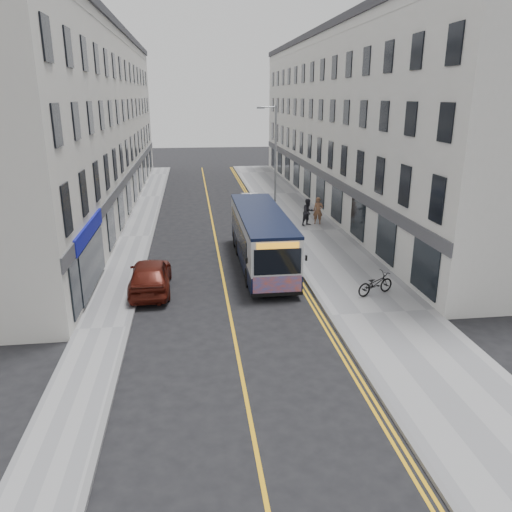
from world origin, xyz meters
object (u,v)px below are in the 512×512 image
object	(u,v)px
city_bus	(261,237)
car_white	(251,202)
pedestrian_far	(308,212)
pedestrian_near	(318,211)
streetlamp	(274,162)
bicycle	(375,284)
car_maroon	(150,275)

from	to	relation	value
city_bus	car_white	world-z (taller)	city_bus
city_bus	pedestrian_far	world-z (taller)	city_bus
pedestrian_far	car_white	world-z (taller)	pedestrian_far
pedestrian_near	city_bus	bearing A→B (deg)	-105.77
pedestrian_near	streetlamp	bearing A→B (deg)	-170.37
bicycle	car_white	distance (m)	18.86
bicycle	pedestrian_near	bearing A→B (deg)	-24.25
streetlamp	car_maroon	bearing A→B (deg)	-123.80
streetlamp	car_white	size ratio (longest dim) A/B	2.14
streetlamp	pedestrian_far	distance (m)	4.10
city_bus	pedestrian_near	bearing A→B (deg)	57.58
city_bus	bicycle	bearing A→B (deg)	-47.98
bicycle	car_maroon	world-z (taller)	car_maroon
streetlamp	pedestrian_near	bearing A→B (deg)	-7.02
pedestrian_far	bicycle	bearing A→B (deg)	-118.74
city_bus	bicycle	xyz separation A→B (m)	(4.44, -4.93, -0.97)
pedestrian_near	car_white	distance (m)	6.93
city_bus	bicycle	size ratio (longest dim) A/B	5.24
city_bus	car_white	distance (m)	13.70
pedestrian_far	car_white	xyz separation A→B (m)	(-3.24, 5.95, -0.42)
pedestrian_far	car_maroon	size ratio (longest dim) A/B	0.40
pedestrian_far	car_maroon	world-z (taller)	pedestrian_far
bicycle	car_maroon	distance (m)	10.17
bicycle	car_white	bearing A→B (deg)	-11.13
pedestrian_far	car_maroon	xyz separation A→B (m)	(-9.84, -10.62, -0.26)
streetlamp	car_maroon	xyz separation A→B (m)	(-7.57, -11.31, -3.60)
city_bus	pedestrian_near	size ratio (longest dim) A/B	5.42
car_white	city_bus	bearing A→B (deg)	-96.31
pedestrian_near	pedestrian_far	size ratio (longest dim) A/B	1.00
city_bus	pedestrian_far	distance (m)	8.82
car_white	car_maroon	world-z (taller)	car_maroon
streetlamp	pedestrian_near	world-z (taller)	streetlamp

